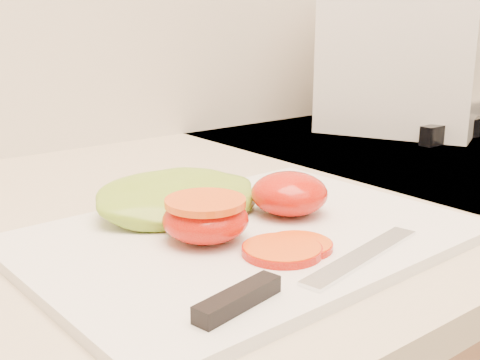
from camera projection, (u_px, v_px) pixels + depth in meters
cutting_board at (247, 237)px, 0.53m from camera, size 0.39×0.29×0.01m
tomato_half_dome at (289, 193)px, 0.57m from camera, size 0.07×0.07×0.04m
tomato_half_cut at (206, 217)px, 0.51m from camera, size 0.07×0.07×0.04m
tomato_slice_0 at (282, 250)px, 0.48m from camera, size 0.06×0.06×0.01m
tomato_slice_1 at (298, 245)px, 0.49m from camera, size 0.06×0.06×0.01m
lettuce_leaf_0 at (180, 198)px, 0.58m from camera, size 0.18×0.13×0.03m
lettuce_leaf_1 at (216, 191)px, 0.61m from camera, size 0.13×0.14×0.02m
knife at (293, 280)px, 0.42m from camera, size 0.24×0.05×0.01m
appliance at (405, 41)px, 1.02m from camera, size 0.29×0.31×0.30m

